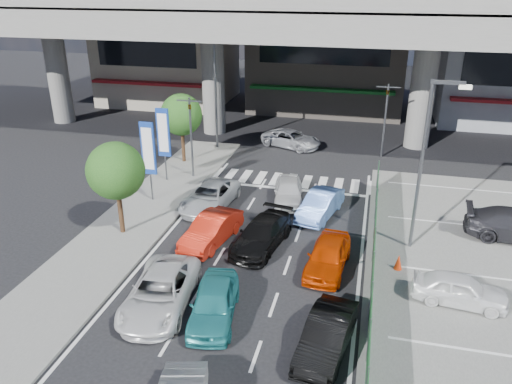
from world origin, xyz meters
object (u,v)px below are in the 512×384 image
(street_lamp_right, at_px, (427,153))
(sedan_white_mid_left, at_px, (160,292))
(taxi_orange_left, at_px, (211,230))
(wagon_silver_front_left, at_px, (210,196))
(traffic_light_left, at_px, (190,118))
(kei_truck_front_right, at_px, (320,205))
(signboard_near, at_px, (148,151))
(signboard_far, at_px, (163,135))
(sedan_black_mid, at_px, (262,234))
(tree_far, at_px, (181,115))
(street_lamp_left, at_px, (218,85))
(traffic_light_right, at_px, (387,103))
(parked_sedan_white, at_px, (460,289))
(taxi_orange_right, at_px, (328,256))
(tree_near, at_px, (116,171))
(crossing_wagon_silver, at_px, (291,139))
(sedan_white_front_mid, at_px, (288,191))
(traffic_cone, at_px, (398,262))
(hatch_black_mid_right, at_px, (327,335))
(taxi_teal_mid, at_px, (214,303))

(street_lamp_right, relative_size, sedan_white_mid_left, 1.61)
(taxi_orange_left, relative_size, wagon_silver_front_left, 0.88)
(traffic_light_left, height_order, kei_truck_front_right, traffic_light_left)
(signboard_near, bearing_deg, signboard_far, 97.59)
(sedan_white_mid_left, xyz_separation_m, sedan_black_mid, (2.76, 5.54, -0.03))
(street_lamp_right, xyz_separation_m, signboard_near, (-14.37, 1.99, -1.71))
(sedan_black_mid, relative_size, kei_truck_front_right, 1.12)
(traffic_light_left, relative_size, taxi_orange_left, 1.24)
(traffic_light_left, height_order, tree_far, traffic_light_left)
(street_lamp_left, bearing_deg, traffic_light_left, -88.80)
(traffic_light_right, height_order, parked_sedan_white, traffic_light_right)
(tree_far, relative_size, kei_truck_front_right, 1.18)
(sedan_white_mid_left, bearing_deg, taxi_orange_right, 29.06)
(tree_near, height_order, crossing_wagon_silver, tree_near)
(street_lamp_right, bearing_deg, tree_near, -171.97)
(signboard_near, height_order, kei_truck_front_right, signboard_near)
(tree_far, height_order, sedan_white_front_mid, tree_far)
(traffic_cone, bearing_deg, tree_near, 179.09)
(street_lamp_left, bearing_deg, signboard_near, -94.99)
(sedan_black_mid, bearing_deg, tree_near, -166.73)
(street_lamp_left, xyz_separation_m, tree_near, (-0.67, -14.00, -1.38))
(sedan_white_front_mid, bearing_deg, tree_near, -152.37)
(traffic_light_right, bearing_deg, signboard_near, -139.09)
(sedan_white_front_mid, bearing_deg, tree_far, 139.74)
(traffic_light_left, distance_m, tree_near, 8.06)
(tree_near, distance_m, sedan_black_mid, 7.60)
(tree_far, relative_size, hatch_black_mid_right, 1.20)
(street_lamp_right, bearing_deg, wagon_silver_front_left, 169.53)
(crossing_wagon_silver, bearing_deg, kei_truck_front_right, -141.27)
(parked_sedan_white, bearing_deg, tree_far, 58.78)
(sedan_black_mid, distance_m, crossing_wagon_silver, 15.31)
(hatch_black_mid_right, bearing_deg, sedan_white_front_mid, 114.98)
(traffic_light_right, relative_size, tree_far, 1.08)
(taxi_teal_mid, height_order, sedan_white_front_mid, taxi_teal_mid)
(hatch_black_mid_right, bearing_deg, taxi_orange_right, 104.40)
(traffic_light_right, distance_m, sedan_white_mid_left, 21.99)
(signboard_near, xyz_separation_m, crossing_wagon_silver, (6.04, 11.65, -2.43))
(signboard_far, height_order, sedan_white_mid_left, signboard_far)
(taxi_orange_left, bearing_deg, tree_far, 128.85)
(wagon_silver_front_left, relative_size, crossing_wagon_silver, 1.05)
(traffic_light_right, relative_size, hatch_black_mid_right, 1.30)
(tree_near, distance_m, traffic_cone, 13.73)
(traffic_light_left, distance_m, taxi_orange_right, 13.45)
(taxi_orange_left, xyz_separation_m, parked_sedan_white, (11.03, -2.41, -0.01))
(street_lamp_right, bearing_deg, traffic_cone, -109.24)
(traffic_light_right, xyz_separation_m, tree_near, (-12.50, -15.00, -0.55))
(street_lamp_left, relative_size, traffic_cone, 11.48)
(taxi_teal_mid, relative_size, hatch_black_mid_right, 1.01)
(traffic_light_left, relative_size, taxi_orange_right, 1.28)
(signboard_near, bearing_deg, crossing_wagon_silver, 62.59)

